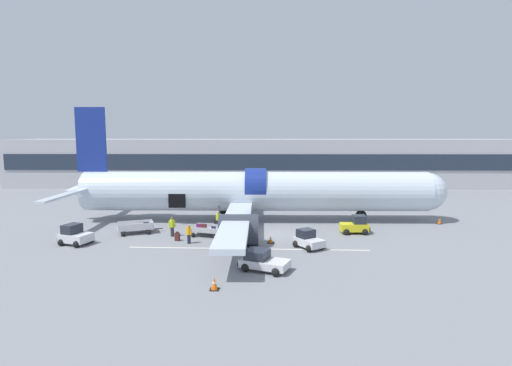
{
  "coord_description": "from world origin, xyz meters",
  "views": [
    {
      "loc": [
        -0.89,
        -35.14,
        8.89
      ],
      "look_at": [
        -1.46,
        4.09,
        4.19
      ],
      "focal_mm": 28.0,
      "sensor_mm": 36.0,
      "label": 1
    }
  ],
  "objects_px": {
    "airplane": "(251,192)",
    "ground_crew_supervisor": "(172,226)",
    "baggage_tug_lead": "(355,226)",
    "baggage_cart_loading": "(208,230)",
    "ground_crew_loader_b": "(218,219)",
    "baggage_tug_mid": "(308,240)",
    "baggage_cart_queued": "(137,228)",
    "baggage_tug_rear": "(263,261)",
    "ground_crew_loader_a": "(239,221)",
    "ground_crew_driver": "(189,234)",
    "suitcase_on_tarmac_upright": "(177,237)",
    "baggage_tug_spare": "(75,236)"
  },
  "relations": [
    {
      "from": "baggage_tug_lead",
      "to": "baggage_cart_queued",
      "type": "distance_m",
      "value": 19.94
    },
    {
      "from": "suitcase_on_tarmac_upright",
      "to": "baggage_cart_queued",
      "type": "bearing_deg",
      "value": 148.76
    },
    {
      "from": "airplane",
      "to": "ground_crew_supervisor",
      "type": "relative_size",
      "value": 22.77
    },
    {
      "from": "baggage_tug_rear",
      "to": "ground_crew_loader_b",
      "type": "bearing_deg",
      "value": 109.6
    },
    {
      "from": "baggage_tug_lead",
      "to": "ground_crew_supervisor",
      "type": "height_order",
      "value": "ground_crew_supervisor"
    },
    {
      "from": "baggage_tug_mid",
      "to": "baggage_tug_rear",
      "type": "relative_size",
      "value": 0.79
    },
    {
      "from": "airplane",
      "to": "baggage_tug_mid",
      "type": "relative_size",
      "value": 14.08
    },
    {
      "from": "baggage_cart_queued",
      "to": "baggage_tug_spare",
      "type": "bearing_deg",
      "value": -136.48
    },
    {
      "from": "airplane",
      "to": "baggage_cart_loading",
      "type": "height_order",
      "value": "airplane"
    },
    {
      "from": "baggage_tug_mid",
      "to": "baggage_tug_rear",
      "type": "height_order",
      "value": "baggage_tug_mid"
    },
    {
      "from": "baggage_tug_rear",
      "to": "ground_crew_loader_a",
      "type": "relative_size",
      "value": 1.95
    },
    {
      "from": "airplane",
      "to": "baggage_tug_spare",
      "type": "height_order",
      "value": "airplane"
    },
    {
      "from": "baggage_tug_lead",
      "to": "ground_crew_supervisor",
      "type": "xyz_separation_m",
      "value": [
        -16.45,
        -1.31,
        0.23
      ]
    },
    {
      "from": "airplane",
      "to": "baggage_cart_queued",
      "type": "relative_size",
      "value": 9.79
    },
    {
      "from": "baggage_cart_loading",
      "to": "ground_crew_loader_a",
      "type": "distance_m",
      "value": 3.15
    },
    {
      "from": "baggage_cart_queued",
      "to": "ground_crew_supervisor",
      "type": "xyz_separation_m",
      "value": [
        3.49,
        -1.11,
        0.42
      ]
    },
    {
      "from": "baggage_tug_lead",
      "to": "ground_crew_supervisor",
      "type": "bearing_deg",
      "value": -175.44
    },
    {
      "from": "baggage_tug_mid",
      "to": "suitcase_on_tarmac_upright",
      "type": "relative_size",
      "value": 3.55
    },
    {
      "from": "baggage_cart_queued",
      "to": "suitcase_on_tarmac_upright",
      "type": "bearing_deg",
      "value": -31.24
    },
    {
      "from": "baggage_cart_loading",
      "to": "baggage_cart_queued",
      "type": "bearing_deg",
      "value": 173.08
    },
    {
      "from": "baggage_tug_rear",
      "to": "ground_crew_supervisor",
      "type": "height_order",
      "value": "ground_crew_supervisor"
    },
    {
      "from": "baggage_tug_lead",
      "to": "baggage_cart_loading",
      "type": "distance_m",
      "value": 13.33
    },
    {
      "from": "baggage_tug_mid",
      "to": "ground_crew_loader_a",
      "type": "height_order",
      "value": "ground_crew_loader_a"
    },
    {
      "from": "ground_crew_driver",
      "to": "ground_crew_supervisor",
      "type": "distance_m",
      "value": 3.0
    },
    {
      "from": "ground_crew_loader_a",
      "to": "ground_crew_driver",
      "type": "bearing_deg",
      "value": -132.29
    },
    {
      "from": "baggage_tug_spare",
      "to": "baggage_tug_rear",
      "type": "bearing_deg",
      "value": -21.71
    },
    {
      "from": "baggage_cart_loading",
      "to": "baggage_cart_queued",
      "type": "height_order",
      "value": "baggage_cart_queued"
    },
    {
      "from": "baggage_tug_mid",
      "to": "baggage_tug_spare",
      "type": "xyz_separation_m",
      "value": [
        -19.02,
        0.88,
        0.08
      ]
    },
    {
      "from": "baggage_tug_spare",
      "to": "ground_crew_driver",
      "type": "distance_m",
      "value": 9.33
    },
    {
      "from": "baggage_cart_loading",
      "to": "ground_crew_loader_b",
      "type": "bearing_deg",
      "value": 79.05
    },
    {
      "from": "baggage_tug_mid",
      "to": "ground_crew_supervisor",
      "type": "height_order",
      "value": "ground_crew_supervisor"
    },
    {
      "from": "airplane",
      "to": "baggage_cart_loading",
      "type": "xyz_separation_m",
      "value": [
        -3.66,
        -6.33,
        -2.55
      ]
    },
    {
      "from": "baggage_cart_queued",
      "to": "ground_crew_loader_a",
      "type": "xyz_separation_m",
      "value": [
        9.27,
        0.85,
        0.47
      ]
    },
    {
      "from": "baggage_cart_queued",
      "to": "airplane",
      "type": "bearing_deg",
      "value": 28.21
    },
    {
      "from": "baggage_tug_mid",
      "to": "ground_crew_driver",
      "type": "relative_size",
      "value": 1.78
    },
    {
      "from": "airplane",
      "to": "ground_crew_loader_b",
      "type": "height_order",
      "value": "airplane"
    },
    {
      "from": "baggage_tug_mid",
      "to": "baggage_cart_queued",
      "type": "relative_size",
      "value": 0.7
    },
    {
      "from": "ground_crew_loader_b",
      "to": "airplane",
      "type": "bearing_deg",
      "value": 47.88
    },
    {
      "from": "baggage_tug_mid",
      "to": "baggage_cart_loading",
      "type": "height_order",
      "value": "baggage_tug_mid"
    },
    {
      "from": "baggage_tug_mid",
      "to": "baggage_tug_spare",
      "type": "height_order",
      "value": "baggage_tug_spare"
    },
    {
      "from": "airplane",
      "to": "ground_crew_loader_b",
      "type": "distance_m",
      "value": 5.11
    },
    {
      "from": "baggage_cart_queued",
      "to": "ground_crew_driver",
      "type": "height_order",
      "value": "ground_crew_driver"
    },
    {
      "from": "baggage_cart_loading",
      "to": "ground_crew_loader_b",
      "type": "distance_m",
      "value": 2.98
    },
    {
      "from": "ground_crew_loader_a",
      "to": "suitcase_on_tarmac_upright",
      "type": "relative_size",
      "value": 2.32
    },
    {
      "from": "ground_crew_loader_a",
      "to": "baggage_cart_loading",
      "type": "bearing_deg",
      "value": -147.74
    },
    {
      "from": "baggage_cart_loading",
      "to": "ground_crew_loader_b",
      "type": "relative_size",
      "value": 2.47
    },
    {
      "from": "ground_crew_driver",
      "to": "suitcase_on_tarmac_upright",
      "type": "height_order",
      "value": "ground_crew_driver"
    },
    {
      "from": "ground_crew_supervisor",
      "to": "ground_crew_driver",
      "type": "bearing_deg",
      "value": -50.63
    },
    {
      "from": "suitcase_on_tarmac_upright",
      "to": "baggage_tug_rear",
      "type": "bearing_deg",
      "value": -45.28
    },
    {
      "from": "ground_crew_driver",
      "to": "suitcase_on_tarmac_upright",
      "type": "xyz_separation_m",
      "value": [
        -1.14,
        0.84,
        -0.49
      ]
    }
  ]
}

